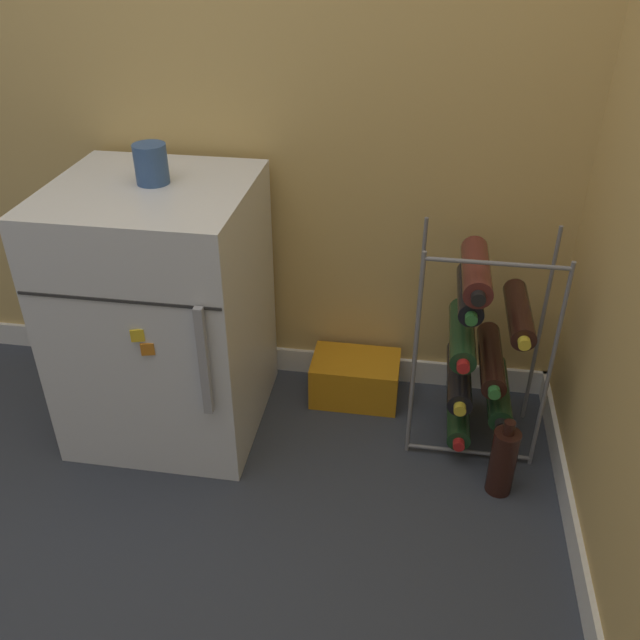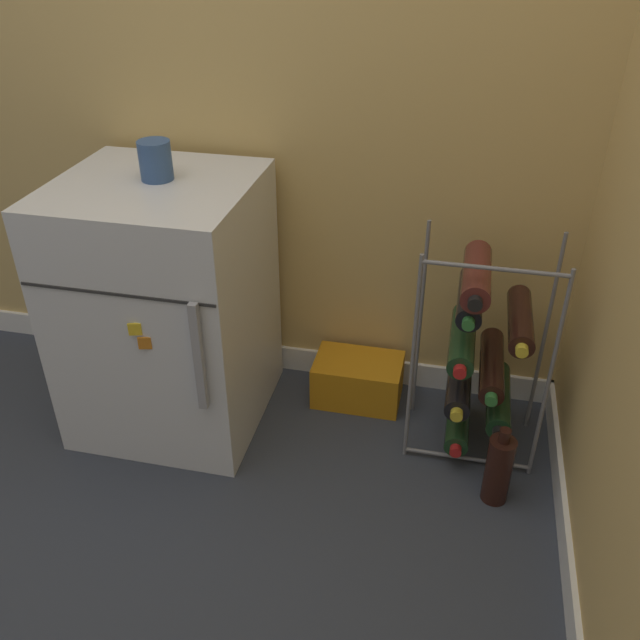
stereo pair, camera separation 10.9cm
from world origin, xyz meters
name	(u,v)px [view 2 (the right image)]	position (x,y,z in m)	size (l,w,h in m)	color
ground_plane	(248,510)	(0.00, 0.00, 0.00)	(14.00, 14.00, 0.00)	#333842
mini_fridge	(168,306)	(-0.36, 0.39, 0.40)	(0.56, 0.58, 0.80)	silver
wine_rack	(479,351)	(0.59, 0.43, 0.34)	(0.39, 0.33, 0.69)	slate
soda_box	(358,380)	(0.21, 0.57, 0.08)	(0.29, 0.19, 0.15)	orange
fridge_top_cup	(155,160)	(-0.35, 0.41, 0.86)	(0.09, 0.09, 0.11)	#335184
loose_bottle_floor	(498,469)	(0.68, 0.20, 0.11)	(0.08, 0.08, 0.26)	black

